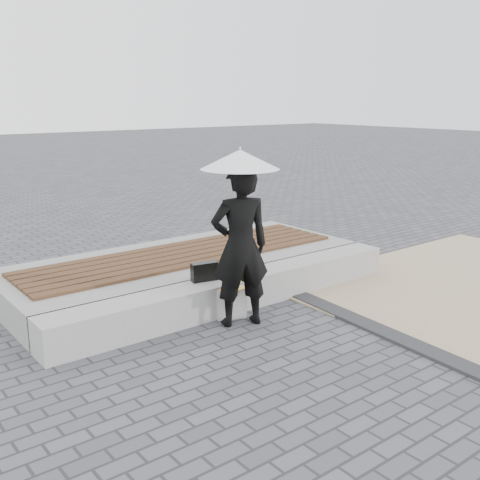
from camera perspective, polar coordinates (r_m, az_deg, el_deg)
name	(u,v)px	position (r m, az deg, el deg)	size (l,w,h in m)	color
ground	(330,349)	(6.10, 8.97, -10.76)	(80.00, 80.00, 0.00)	#4D4C51
edging_band	(414,345)	(6.36, 17.04, -10.03)	(0.25, 5.20, 0.04)	#29292C
seating_ledge	(236,291)	(7.13, -0.39, -5.16)	(5.00, 0.45, 0.40)	#A6A6A1
timber_platform	(184,269)	(8.07, -5.60, -2.92)	(5.00, 2.00, 0.40)	gray
timber_decking	(184,254)	(8.01, -5.63, -1.42)	(4.60, 1.20, 0.04)	#552F20
woman	(240,246)	(6.38, 0.00, -0.65)	(0.67, 0.44, 1.85)	black
parasol	(240,159)	(6.21, 0.00, 8.08)	(0.86, 0.86, 1.10)	#BCBBC1
handbag	(204,272)	(6.87, -3.60, -3.19)	(0.32, 0.11, 0.23)	black
canvas_tote	(231,303)	(6.78, -0.93, -6.31)	(0.35, 0.15, 0.37)	silver
magazine	(233,289)	(6.68, -0.67, -4.91)	(0.29, 0.22, 0.01)	#D4563F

